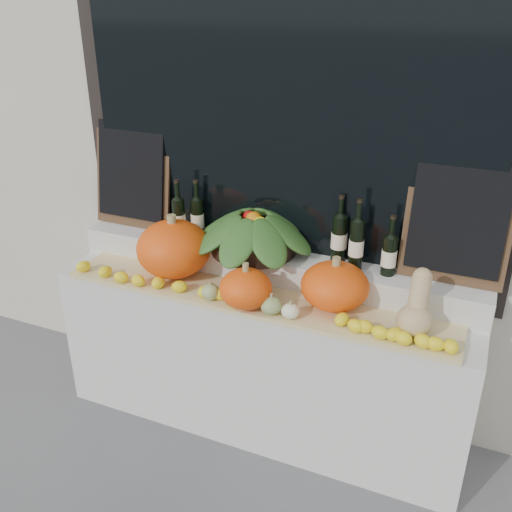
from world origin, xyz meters
TOP-DOWN VIEW (x-y plane):
  - storefront_facade at (0.00, 2.25)m, footprint 7.00×0.94m
  - display_sill at (0.00, 1.52)m, footprint 2.30×0.55m
  - rear_tier at (0.00, 1.68)m, footprint 2.30×0.25m
  - straw_bedding at (0.00, 1.40)m, footprint 2.10×0.32m
  - pumpkin_left at (-0.50, 1.47)m, footprint 0.49×0.49m
  - pumpkin_right at (0.41, 1.48)m, footprint 0.35×0.35m
  - pumpkin_center at (0.01, 1.31)m, footprint 0.33×0.33m
  - butternut_squash at (0.82, 1.40)m, footprint 0.17×0.22m
  - decorative_gourds at (0.02, 1.29)m, footprint 0.53×0.13m
  - lemon_heap at (0.00, 1.29)m, footprint 2.20×0.16m
  - produce_bowl at (-0.10, 1.66)m, footprint 0.71×0.71m
  - wine_bottle_far_left at (-0.56, 1.65)m, footprint 0.08×0.08m
  - wine_bottle_near_left at (-0.47, 1.70)m, footprint 0.08×0.08m
  - wine_bottle_tall at (0.35, 1.73)m, footprint 0.08×0.08m
  - wine_bottle_near_right at (0.46, 1.66)m, footprint 0.08×0.08m
  - wine_bottle_far_right at (0.63, 1.67)m, footprint 0.08×0.08m
  - chalkboard_left at (-0.92, 1.74)m, footprint 0.50×0.13m
  - chalkboard_right at (0.92, 1.74)m, footprint 0.50×0.13m

SIDE VIEW (x-z plane):
  - display_sill at x=0.00m, z-range 0.00..0.88m
  - straw_bedding at x=0.00m, z-range 0.88..0.90m
  - lemon_heap at x=0.00m, z-range 0.91..0.97m
  - rear_tier at x=0.00m, z-range 0.88..1.04m
  - decorative_gourds at x=0.02m, z-range 0.88..1.05m
  - pumpkin_center at x=0.01m, z-range 0.91..1.10m
  - pumpkin_right at x=0.41m, z-range 0.91..1.14m
  - butternut_squash at x=0.82m, z-range 0.87..1.17m
  - pumpkin_left at x=-0.50m, z-range 0.91..1.22m
  - wine_bottle_far_right at x=0.63m, z-range 0.99..1.30m
  - produce_bowl at x=-0.10m, z-range 1.03..1.27m
  - wine_bottle_near_left at x=-0.47m, z-range 0.99..1.33m
  - wine_bottle_far_left at x=-0.56m, z-range 0.99..1.34m
  - wine_bottle_tall at x=0.35m, z-range 0.99..1.35m
  - wine_bottle_near_right at x=0.46m, z-range 0.99..1.37m
  - chalkboard_left at x=-0.92m, z-range 1.05..1.67m
  - chalkboard_right at x=0.92m, z-range 1.05..1.67m
  - storefront_facade at x=0.00m, z-range 0.00..4.50m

